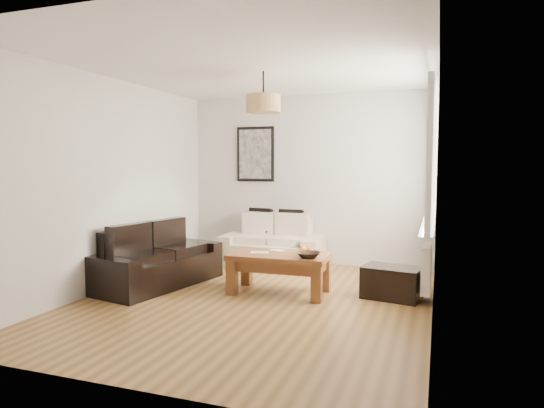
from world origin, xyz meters
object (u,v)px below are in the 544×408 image
(ottoman, at_px, (392,283))
(coffee_table, at_px, (279,273))
(sofa_leather, at_px, (157,257))
(loveseat_cream, at_px, (273,242))

(ottoman, bearing_deg, coffee_table, -170.41)
(sofa_leather, relative_size, coffee_table, 1.44)
(sofa_leather, relative_size, ottoman, 2.63)
(sofa_leather, distance_m, ottoman, 2.91)
(loveseat_cream, xyz_separation_m, sofa_leather, (-1.03, -1.53, -0.01))
(loveseat_cream, height_order, coffee_table, loveseat_cream)
(ottoman, bearing_deg, sofa_leather, -172.63)
(loveseat_cream, relative_size, coffee_table, 1.28)
(loveseat_cream, height_order, ottoman, loveseat_cream)
(sofa_leather, xyz_separation_m, coffee_table, (1.59, 0.15, -0.13))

